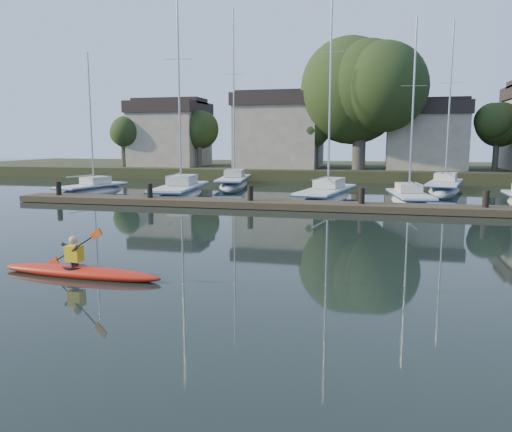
% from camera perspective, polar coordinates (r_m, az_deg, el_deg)
% --- Properties ---
extents(ground, '(160.00, 160.00, 0.00)m').
position_cam_1_polar(ground, '(13.46, -3.10, -6.98)').
color(ground, black).
rests_on(ground, ground).
extents(kayak, '(4.82, 1.11, 1.53)m').
position_cam_1_polar(kayak, '(14.28, -19.56, -5.79)').
color(kayak, red).
rests_on(kayak, ground).
extents(dock, '(34.00, 2.00, 1.80)m').
position_cam_1_polar(dock, '(26.89, 5.55, 1.24)').
color(dock, '#403424').
rests_on(dock, ground).
extents(sailboat_0, '(3.20, 7.07, 10.84)m').
position_cam_1_polar(sailboat_0, '(37.55, -18.19, 2.33)').
color(sailboat_0, silver).
rests_on(sailboat_0, ground).
extents(sailboat_1, '(3.46, 9.62, 15.38)m').
position_cam_1_polar(sailboat_1, '(33.92, -8.63, 1.98)').
color(sailboat_1, silver).
rests_on(sailboat_1, ground).
extents(sailboat_2, '(3.73, 9.62, 15.54)m').
position_cam_1_polar(sailboat_2, '(32.11, 8.08, 1.66)').
color(sailboat_2, silver).
rests_on(sailboat_2, ground).
extents(sailboat_3, '(2.90, 7.52, 11.81)m').
position_cam_1_polar(sailboat_3, '(31.12, 17.10, 1.18)').
color(sailboat_3, silver).
rests_on(sailboat_3, ground).
extents(sailboat_5, '(3.55, 9.60, 15.53)m').
position_cam_1_polar(sailboat_5, '(41.83, -2.54, 3.31)').
color(sailboat_5, silver).
rests_on(sailboat_5, ground).
extents(sailboat_7, '(3.90, 8.70, 13.58)m').
position_cam_1_polar(sailboat_7, '(39.73, 20.71, 2.48)').
color(sailboat_7, silver).
rests_on(sailboat_7, ground).
extents(shore, '(90.00, 25.25, 12.75)m').
position_cam_1_polar(shore, '(52.75, 11.49, 7.95)').
color(shore, '#2B361B').
rests_on(shore, ground).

